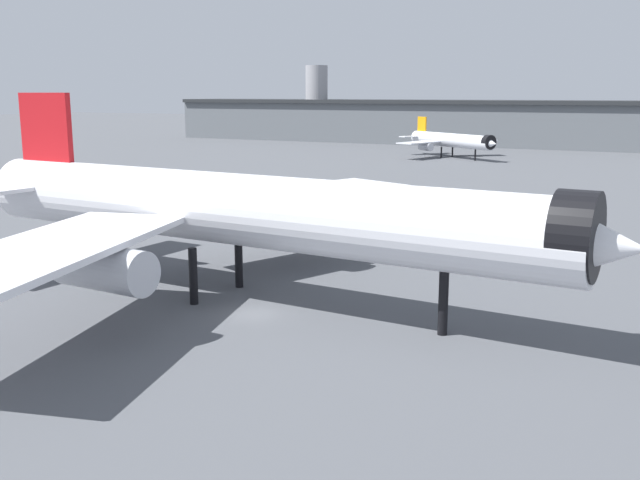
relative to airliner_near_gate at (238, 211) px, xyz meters
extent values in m
plane|color=#4C4F54|center=(3.24, -3.04, -7.43)|extent=(900.00, 900.00, 0.00)
cylinder|color=white|center=(0.41, -0.04, 0.13)|extent=(54.76, 10.68, 5.82)
cone|color=white|center=(27.53, -2.48, 0.13)|extent=(6.88, 6.25, 5.70)
cone|color=white|center=(-26.71, 2.41, 0.13)|extent=(8.03, 6.18, 5.52)
cylinder|color=black|center=(26.37, -2.38, 0.57)|extent=(3.13, 6.08, 5.87)
cube|color=white|center=(-2.42, 15.44, -0.60)|extent=(17.65, 25.96, 0.47)
cylinder|color=#B7BAC1|center=(-1.38, 12.39, -2.51)|extent=(7.88, 3.87, 3.20)
cube|color=white|center=(-5.14, -14.76, -0.60)|extent=(13.95, 25.83, 0.47)
cylinder|color=#B7BAC1|center=(-3.57, -11.95, -2.51)|extent=(7.88, 3.87, 3.20)
cube|color=red|center=(-22.37, 2.02, 4.78)|extent=(6.56, 1.17, 9.30)
cube|color=white|center=(-22.89, 8.45, 0.71)|extent=(5.76, 10.20, 0.35)
cylinder|color=black|center=(17.76, -1.60, -5.10)|extent=(0.70, 0.70, 4.65)
cylinder|color=black|center=(-2.03, 3.25, -5.10)|extent=(0.70, 0.70, 4.65)
cylinder|color=black|center=(-2.58, -2.83, -5.10)|extent=(0.70, 0.70, 4.65)
cylinder|color=silver|center=(-19.77, 138.46, -2.77)|extent=(26.76, 20.61, 3.58)
cone|color=silver|center=(-7.44, 129.62, -2.77)|extent=(5.25, 5.15, 3.51)
cone|color=silver|center=(-32.10, 147.31, -2.77)|extent=(5.77, 5.48, 3.40)
cylinder|color=black|center=(-8.02, 130.03, -2.50)|extent=(3.42, 3.88, 3.62)
cube|color=silver|center=(-16.66, 146.84, -3.22)|extent=(13.88, 12.01, 0.29)
cylinder|color=#B7BAC1|center=(-17.03, 145.09, -4.40)|extent=(4.60, 4.08, 1.97)
cube|color=silver|center=(-26.71, 132.83, -3.22)|extent=(8.77, 14.49, 0.29)
cylinder|color=#B7BAC1|center=(-25.17, 133.74, -4.40)|extent=(4.60, 4.08, 1.97)
cube|color=orange|center=(-30.13, 145.89, 0.10)|extent=(3.17, 2.41, 5.73)
cube|color=silver|center=(-28.51, 149.20, -2.41)|extent=(5.41, 6.03, 0.22)
cube|color=silver|center=(-32.74, 143.30, -2.41)|extent=(5.41, 6.03, 0.22)
cylinder|color=black|center=(-11.88, 132.80, -5.99)|extent=(0.43, 0.43, 2.87)
cylinder|color=black|center=(-19.91, 140.88, -5.99)|extent=(0.43, 0.43, 2.87)
cylinder|color=black|center=(-22.10, 137.82, -5.99)|extent=(0.43, 0.43, 2.87)
cube|color=slate|center=(-30.47, 189.29, -0.76)|extent=(210.29, 29.38, 13.34)
cube|color=#232628|center=(-30.47, 189.29, 6.51)|extent=(210.37, 31.59, 1.20)
cylinder|color=#939399|center=(-84.18, 191.16, 5.85)|extent=(7.97, 7.97, 26.55)
cube|color=black|center=(20.35, 30.71, -6.80)|extent=(5.19, 5.75, 0.35)
cube|color=silver|center=(19.33, 32.01, -5.83)|extent=(3.17, 3.15, 1.60)
cube|color=#1E2D38|center=(18.72, 32.79, -5.51)|extent=(1.57, 1.25, 0.80)
cube|color=silver|center=(20.96, 29.92, -5.53)|extent=(3.84, 4.02, 2.20)
cylinder|color=black|center=(18.26, 31.52, -6.98)|extent=(0.77, 0.88, 0.90)
cylinder|color=black|center=(20.07, 32.93, -6.98)|extent=(0.77, 0.88, 0.90)
cylinder|color=black|center=(20.62, 28.48, -6.98)|extent=(0.77, 0.88, 0.90)
cylinder|color=black|center=(22.44, 29.89, -6.98)|extent=(0.77, 0.88, 0.90)
cone|color=#F2600C|center=(15.74, 30.67, -7.07)|extent=(0.58, 0.58, 0.72)
camera|label=1|loc=(30.81, -49.61, 9.40)|focal=40.61mm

